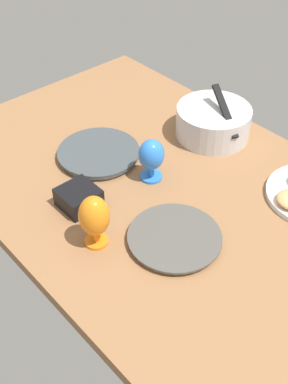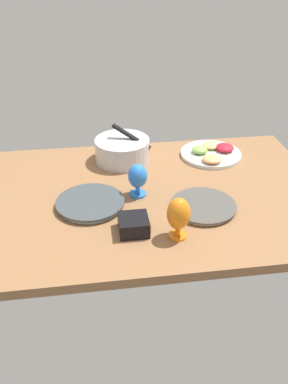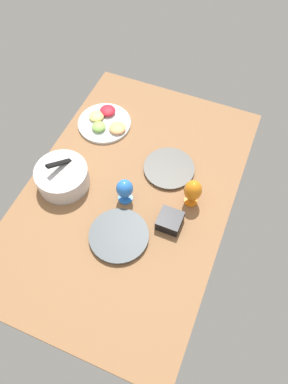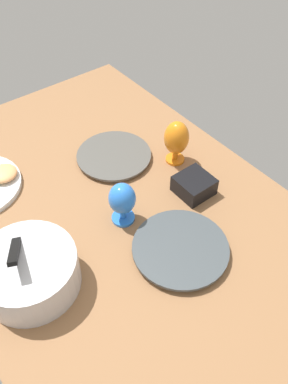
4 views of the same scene
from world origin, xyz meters
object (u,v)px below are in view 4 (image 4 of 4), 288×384
Objects in this scene: hurricane_glass_blue at (122,200)px; square_bowl_black at (194,185)px; dinner_plate_right at (114,156)px; dinner_plate_left at (180,249)px; hurricane_glass_orange at (176,139)px; mixing_bowl at (29,271)px.

hurricane_glass_blue reaches higher than square_bowl_black.
dinner_plate_right is 1.83× the size of hurricane_glass_blue.
dinner_plate_left is at bearing 169.76° from dinner_plate_right.
hurricane_glass_orange reaches higher than hurricane_glass_blue.
hurricane_glass_orange is at bearing -130.27° from dinner_plate_right.
dinner_plate_left is 41.95cm from hurricane_glass_orange.
mixing_bowl is 1.64× the size of hurricane_glass_orange.
dinner_plate_left is 23.02cm from hurricane_glass_blue.
mixing_bowl is 2.44× the size of square_bowl_black.
hurricane_glass_orange is (14.57, -65.29, 3.88)cm from mixing_bowl.
mixing_bowl reaches higher than hurricane_glass_blue.
hurricane_glass_blue is (3.42, -33.63, 2.79)cm from mixing_bowl.
square_bowl_black is (15.97, -20.02, 2.13)cm from dinner_plate_left.
mixing_bowl is (-29.15, 48.08, 5.06)cm from dinner_plate_right.
mixing_bowl is 67.01cm from hurricane_glass_orange.
dinner_plate_right is 24.27cm from hurricane_glass_orange.
mixing_bowl reaches higher than hurricane_glass_orange.
dinner_plate_right is at bearing -29.30° from hurricane_glass_blue.
hurricane_glass_blue is at bearing 79.29° from square_bowl_black.
dinner_plate_left is 1.05× the size of dinner_plate_right.
dinner_plate_left is at bearing 141.35° from hurricane_glass_orange.
hurricane_glass_orange is (11.16, -31.66, 1.09)cm from hurricane_glass_blue.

